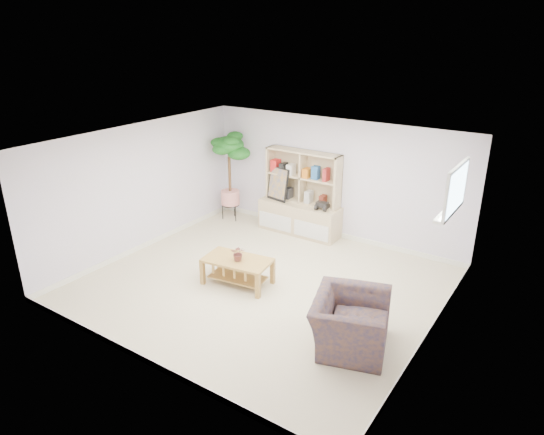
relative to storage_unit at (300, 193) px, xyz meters
The scene contains 14 objects.
floor 2.48m from the storage_unit, 74.66° to the right, with size 5.50×5.00×0.01m, color beige.
ceiling 2.79m from the storage_unit, 74.66° to the right, with size 5.50×5.00×0.01m, color white.
walls 2.35m from the storage_unit, 74.66° to the right, with size 5.51×5.01×2.40m.
baseboard 2.46m from the storage_unit, 74.66° to the right, with size 5.50×5.00×0.10m, color white, non-canonical shape.
window 3.90m from the storage_unit, 26.12° to the right, with size 0.10×0.98×0.68m, color silver, non-canonical shape.
window_sill 3.76m from the storage_unit, 26.53° to the right, with size 0.14×1.00×0.04m, color white.
storage_unit is the anchor object (origin of this frame).
poster 0.51m from the storage_unit, behind, with size 0.50×0.11×0.69m, color #E7A210, non-canonical shape.
toy_truck 0.57m from the storage_unit, ahead, with size 0.33×0.23×0.18m, color black, non-canonical shape.
coffee_table 2.53m from the storage_unit, 84.04° to the right, with size 1.11×0.60×0.45m, color olive, non-canonical shape.
table_plant 2.49m from the storage_unit, 83.04° to the right, with size 0.24×0.20×0.26m, color #144B10.
floor_tree 1.67m from the storage_unit, behind, with size 0.71×0.71×1.93m, color #125D16, non-canonical shape.
armchair 3.90m from the storage_unit, 49.38° to the right, with size 1.10×0.96×0.82m, color #182145.
sill_plant 3.80m from the storage_unit, 26.76° to the right, with size 0.13×0.10×0.23m, color #125D16.
Camera 1 is at (4.08, -5.81, 4.01)m, focal length 32.00 mm.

